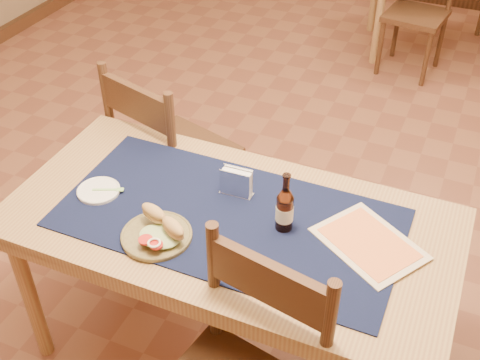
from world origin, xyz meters
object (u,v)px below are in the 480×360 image
at_px(chair_main_far, 170,155).
at_px(napkin_holder, 236,183).
at_px(sandwich_plate, 159,232).
at_px(main_table, 229,235).
at_px(beer_bottle, 285,209).

distance_m(chair_main_far, napkin_holder, 0.71).
height_order(sandwich_plate, napkin_holder, napkin_holder).
xyz_separation_m(main_table, napkin_holder, (-0.03, 0.13, 0.14)).
xyz_separation_m(main_table, beer_bottle, (0.20, 0.03, 0.17)).
distance_m(main_table, chair_main_far, 0.77).
bearing_deg(chair_main_far, beer_bottle, -34.30).
relative_size(chair_main_far, sandwich_plate, 4.04).
xyz_separation_m(main_table, chair_main_far, (-0.54, 0.53, -0.15)).
bearing_deg(sandwich_plate, napkin_holder, 65.39).
xyz_separation_m(chair_main_far, napkin_holder, (0.51, -0.40, 0.29)).
relative_size(chair_main_far, beer_bottle, 4.35).
bearing_deg(beer_bottle, chair_main_far, 145.70).
bearing_deg(beer_bottle, sandwich_plate, -149.77).
xyz_separation_m(beer_bottle, napkin_holder, (-0.22, 0.10, -0.03)).
relative_size(chair_main_far, napkin_holder, 8.01).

